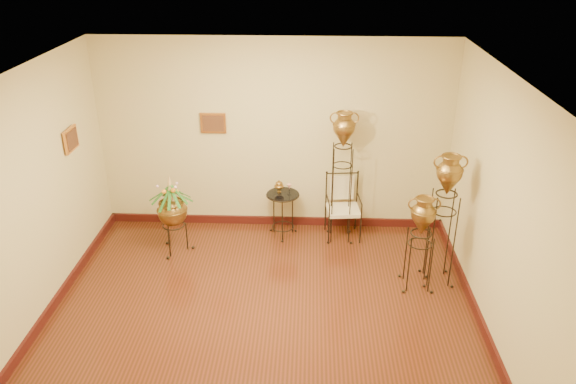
{
  "coord_description": "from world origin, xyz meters",
  "views": [
    {
      "loc": [
        0.52,
        -5.01,
        4.09
      ],
      "look_at": [
        0.25,
        1.3,
        1.1
      ],
      "focal_mm": 35.0,
      "sensor_mm": 36.0,
      "label": 1
    }
  ],
  "objects_px": {
    "armchair": "(343,208)",
    "side_table": "(283,214)",
    "amphora_tall": "(342,176)",
    "amphora_mid": "(443,219)",
    "planter_urn": "(172,209)"
  },
  "relations": [
    {
      "from": "side_table",
      "to": "armchair",
      "type": "bearing_deg",
      "value": -0.05
    },
    {
      "from": "armchair",
      "to": "side_table",
      "type": "relative_size",
      "value": 1.1
    },
    {
      "from": "planter_urn",
      "to": "amphora_tall",
      "type": "bearing_deg",
      "value": 11.12
    },
    {
      "from": "amphora_tall",
      "to": "amphora_mid",
      "type": "xyz_separation_m",
      "value": [
        1.19,
        -1.02,
        -0.1
      ]
    },
    {
      "from": "amphora_tall",
      "to": "planter_urn",
      "type": "xyz_separation_m",
      "value": [
        -2.29,
        -0.45,
        -0.32
      ]
    },
    {
      "from": "planter_urn",
      "to": "side_table",
      "type": "bearing_deg",
      "value": 18.95
    },
    {
      "from": "amphora_tall",
      "to": "amphora_mid",
      "type": "distance_m",
      "value": 1.57
    },
    {
      "from": "amphora_tall",
      "to": "side_table",
      "type": "height_order",
      "value": "amphora_tall"
    },
    {
      "from": "side_table",
      "to": "amphora_mid",
      "type": "bearing_deg",
      "value": -28.04
    },
    {
      "from": "amphora_tall",
      "to": "armchair",
      "type": "xyz_separation_m",
      "value": [
        0.04,
        0.05,
        -0.51
      ]
    },
    {
      "from": "amphora_tall",
      "to": "side_table",
      "type": "xyz_separation_m",
      "value": [
        -0.82,
        0.05,
        -0.63
      ]
    },
    {
      "from": "amphora_mid",
      "to": "planter_urn",
      "type": "distance_m",
      "value": 3.53
    },
    {
      "from": "planter_urn",
      "to": "armchair",
      "type": "height_order",
      "value": "planter_urn"
    },
    {
      "from": "planter_urn",
      "to": "side_table",
      "type": "distance_m",
      "value": 1.58
    },
    {
      "from": "armchair",
      "to": "side_table",
      "type": "height_order",
      "value": "armchair"
    }
  ]
}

